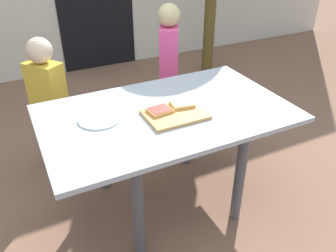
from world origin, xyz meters
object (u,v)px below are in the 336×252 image
object	(u,v)px
dining_table	(167,125)
plate_white_left	(99,119)
child_right	(169,65)
pizza_slice_far_left	(160,110)
child_left	(48,97)
cutting_board	(175,114)
pizza_slice_far_right	(182,104)

from	to	relation	value
dining_table	plate_white_left	distance (m)	0.39
child_right	pizza_slice_far_left	bearing A→B (deg)	-119.68
child_left	pizza_slice_far_left	bearing A→B (deg)	-56.78
cutting_board	pizza_slice_far_right	bearing A→B (deg)	38.21
plate_white_left	child_right	world-z (taller)	child_right
pizza_slice_far_right	child_right	xyz separation A→B (m)	(0.29, 0.76, -0.08)
pizza_slice_far_left	pizza_slice_far_right	size ratio (longest dim) A/B	0.99
pizza_slice_far_left	child_right	distance (m)	0.89
pizza_slice_far_right	plate_white_left	world-z (taller)	pizza_slice_far_right
plate_white_left	child_right	bearing A→B (deg)	41.60
pizza_slice_far_left	plate_white_left	world-z (taller)	pizza_slice_far_left
dining_table	pizza_slice_far_right	world-z (taller)	pizza_slice_far_right
dining_table	cutting_board	xyz separation A→B (m)	(0.02, -0.07, 0.10)
pizza_slice_far_left	plate_white_left	xyz separation A→B (m)	(-0.32, 0.10, -0.02)
cutting_board	plate_white_left	xyz separation A→B (m)	(-0.39, 0.15, -0.00)
cutting_board	child_right	world-z (taller)	child_right
pizza_slice_far_right	child_right	distance (m)	0.82
cutting_board	child_left	size ratio (longest dim) A/B	0.34
cutting_board	pizza_slice_far_left	world-z (taller)	pizza_slice_far_left
dining_table	plate_white_left	size ratio (longest dim) A/B	6.01
pizza_slice_far_right	dining_table	bearing A→B (deg)	173.36
dining_table	pizza_slice_far_left	size ratio (longest dim) A/B	10.35
plate_white_left	cutting_board	bearing A→B (deg)	-20.76
pizza_slice_far_left	pizza_slice_far_right	xyz separation A→B (m)	(0.15, 0.01, 0.00)
pizza_slice_far_right	child_left	bearing A→B (deg)	130.82
dining_table	child_right	world-z (taller)	child_right
child_left	plate_white_left	bearing A→B (deg)	-74.89
pizza_slice_far_left	child_left	xyz separation A→B (m)	(-0.49, 0.76, -0.15)
cutting_board	child_left	bearing A→B (deg)	125.13
child_left	child_right	bearing A→B (deg)	0.87
pizza_slice_far_right	child_left	world-z (taller)	child_left
child_left	child_right	size ratio (longest dim) A/B	0.89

